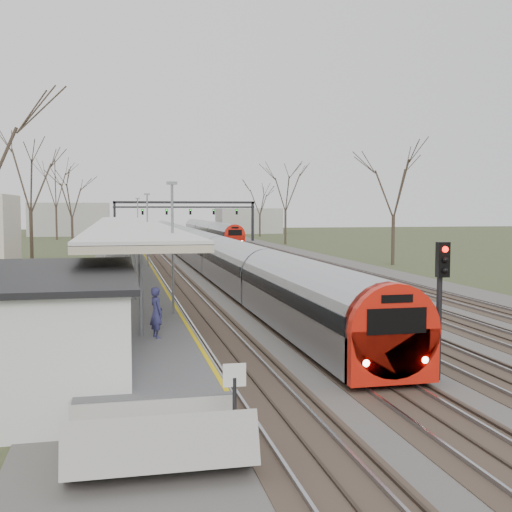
% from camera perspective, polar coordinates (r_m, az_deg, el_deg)
% --- Properties ---
extents(track_bed, '(24.00, 160.00, 0.22)m').
position_cam_1_polar(track_bed, '(66.38, -3.56, -0.04)').
color(track_bed, '#474442').
rests_on(track_bed, ground).
extents(platform, '(3.50, 69.00, 1.00)m').
position_cam_1_polar(platform, '(48.15, -11.38, -1.23)').
color(platform, '#9E9B93').
rests_on(platform, ground).
extents(canopy, '(4.10, 50.00, 3.11)m').
position_cam_1_polar(canopy, '(43.44, -11.35, 2.71)').
color(canopy, slate).
rests_on(canopy, platform).
extents(station_building, '(6.00, 9.00, 3.20)m').
position_cam_1_polar(station_building, '(18.95, -20.48, -6.51)').
color(station_building, silver).
rests_on(station_building, ground).
extents(signal_gantry, '(21.00, 0.59, 6.08)m').
position_cam_1_polar(signal_gantry, '(95.95, -6.29, 4.17)').
color(signal_gantry, black).
rests_on(signal_gantry, ground).
extents(tree_west_far, '(5.50, 5.50, 11.33)m').
position_cam_1_polar(tree_west_far, '(58.95, -19.47, 6.92)').
color(tree_west_far, '#2D231C').
rests_on(tree_west_far, ground).
extents(tree_east_far, '(5.00, 5.00, 10.30)m').
position_cam_1_polar(tree_east_far, '(57.61, 12.16, 6.41)').
color(tree_east_far, '#2D231C').
rests_on(tree_east_far, ground).
extents(train_near, '(2.62, 90.21, 3.05)m').
position_cam_1_polar(train_near, '(61.18, -5.45, 0.91)').
color(train_near, '#989BA2').
rests_on(train_near, ground).
extents(train_far, '(2.62, 45.21, 3.05)m').
position_cam_1_polar(train_far, '(101.07, -4.17, 2.24)').
color(train_far, '#989BA2').
rests_on(train_far, ground).
extents(passenger, '(0.56, 0.69, 1.62)m').
position_cam_1_polar(passenger, '(20.21, -8.84, -5.02)').
color(passenger, navy).
rests_on(passenger, platform).
extents(signal_post, '(0.35, 0.45, 4.10)m').
position_cam_1_polar(signal_post, '(19.06, 16.10, -2.92)').
color(signal_post, black).
rests_on(signal_post, ground).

